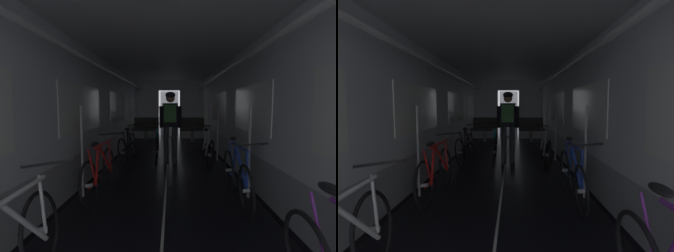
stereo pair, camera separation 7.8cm
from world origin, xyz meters
The scene contains 9 objects.
train_car_shell centered at (0.00, 3.60, 1.70)m, with size 3.14×12.34×2.57m.
bench_seat_far_left centered at (-0.90, 8.07, 0.57)m, with size 0.98×0.51×0.95m.
bench_seat_far_right centered at (0.90, 8.07, 0.57)m, with size 0.98×0.51×0.95m.
bicycle_red centered at (-0.99, 2.10, 0.38)m, with size 0.44×1.69×0.95m.
bicycle_blue centered at (1.04, 1.94, 0.38)m, with size 0.44×1.69×0.95m.
bicycle_black centered at (-0.97, 4.45, 0.38)m, with size 0.48×1.70×0.96m.
bicycle_silver centered at (0.95, 4.23, 0.38)m, with size 0.44×1.69×0.96m.
person_cyclist_aisle centered at (0.07, 4.28, 1.07)m, with size 0.53×0.40×1.73m.
bicycle_teal_in_aisle centered at (-0.27, 4.55, 0.38)m, with size 0.44×1.69×0.94m.
Camera 1 is at (0.09, -1.64, 1.40)m, focal length 26.70 mm.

